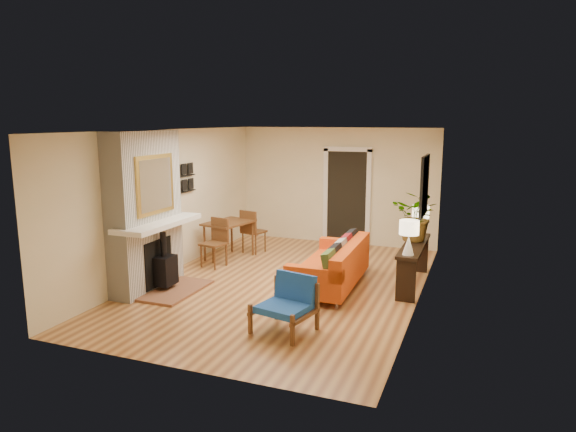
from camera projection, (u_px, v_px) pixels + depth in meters
name	position (u px, v px, depth m)	size (l,w,h in m)	color
room_shell	(356.00, 194.00, 10.76)	(6.50, 6.50, 6.50)	tan
fireplace	(147.00, 215.00, 8.34)	(1.09, 1.68, 2.60)	white
sofa	(335.00, 266.00, 8.56)	(0.95, 2.13, 0.83)	silver
ottoman	(341.00, 262.00, 9.39)	(0.73, 0.73, 0.36)	silver
blue_chair	(288.00, 301.00, 6.82)	(0.84, 0.83, 0.74)	brown
dining_table	(232.00, 229.00, 10.28)	(0.96, 1.75, 0.92)	brown
console_table	(414.00, 253.00, 8.59)	(0.34, 1.85, 0.72)	black
lamp_near	(409.00, 233.00, 7.82)	(0.30, 0.30, 0.54)	white
lamp_far	(420.00, 217.00, 9.15)	(0.30, 0.30, 0.54)	white
houseplant	(417.00, 216.00, 8.72)	(0.78, 0.67, 0.86)	#1E5919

